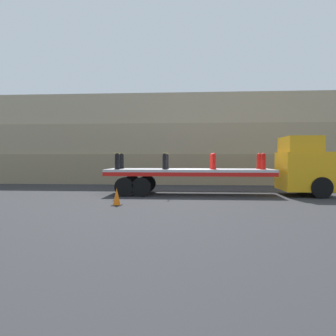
% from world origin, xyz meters
% --- Properties ---
extents(ground_plane, '(120.00, 120.00, 0.00)m').
position_xyz_m(ground_plane, '(0.00, 0.00, 0.00)').
color(ground_plane, '#2D2D30').
extents(rock_cliff, '(60.00, 3.30, 6.62)m').
position_xyz_m(rock_cliff, '(0.00, 7.55, 3.31)').
color(rock_cliff, gray).
rests_on(rock_cliff, ground_plane).
extents(truck_cab, '(2.37, 2.71, 3.03)m').
position_xyz_m(truck_cab, '(5.98, 0.00, 1.52)').
color(truck_cab, orange).
rests_on(truck_cab, ground_plane).
extents(flatbed_trailer, '(8.68, 2.51, 1.35)m').
position_xyz_m(flatbed_trailer, '(-0.77, 0.00, 1.06)').
color(flatbed_trailer, '#B2B2B7').
rests_on(flatbed_trailer, ground_plane).
extents(fire_hydrant_black_near_0, '(0.30, 0.51, 0.84)m').
position_xyz_m(fire_hydrant_black_near_0, '(-3.74, -0.53, 1.76)').
color(fire_hydrant_black_near_0, black).
rests_on(fire_hydrant_black_near_0, flatbed_trailer).
extents(fire_hydrant_black_far_0, '(0.30, 0.51, 0.84)m').
position_xyz_m(fire_hydrant_black_far_0, '(-3.74, 0.53, 1.76)').
color(fire_hydrant_black_far_0, black).
rests_on(fire_hydrant_black_far_0, flatbed_trailer).
extents(fire_hydrant_black_near_1, '(0.30, 0.51, 0.84)m').
position_xyz_m(fire_hydrant_black_near_1, '(-1.25, -0.53, 1.76)').
color(fire_hydrant_black_near_1, black).
rests_on(fire_hydrant_black_near_1, flatbed_trailer).
extents(fire_hydrant_black_far_1, '(0.30, 0.51, 0.84)m').
position_xyz_m(fire_hydrant_black_far_1, '(-1.25, 0.53, 1.76)').
color(fire_hydrant_black_far_1, black).
rests_on(fire_hydrant_black_far_1, flatbed_trailer).
extents(fire_hydrant_red_near_2, '(0.30, 0.51, 0.84)m').
position_xyz_m(fire_hydrant_red_near_2, '(1.25, -0.53, 1.76)').
color(fire_hydrant_red_near_2, red).
rests_on(fire_hydrant_red_near_2, flatbed_trailer).
extents(fire_hydrant_red_far_2, '(0.30, 0.51, 0.84)m').
position_xyz_m(fire_hydrant_red_far_2, '(1.25, 0.53, 1.76)').
color(fire_hydrant_red_far_2, red).
rests_on(fire_hydrant_red_far_2, flatbed_trailer).
extents(fire_hydrant_red_near_3, '(0.30, 0.51, 0.84)m').
position_xyz_m(fire_hydrant_red_near_3, '(3.74, -0.53, 1.76)').
color(fire_hydrant_red_near_3, red).
rests_on(fire_hydrant_red_near_3, flatbed_trailer).
extents(fire_hydrant_red_far_3, '(0.30, 0.51, 0.84)m').
position_xyz_m(fire_hydrant_red_far_3, '(3.74, 0.53, 1.76)').
color(fire_hydrant_red_far_3, red).
rests_on(fire_hydrant_red_far_3, flatbed_trailer).
extents(cargo_strap_rear, '(0.05, 2.61, 0.01)m').
position_xyz_m(cargo_strap_rear, '(-3.74, 0.00, 2.20)').
color(cargo_strap_rear, yellow).
rests_on(cargo_strap_rear, fire_hydrant_black_near_0).
extents(cargo_strap_middle, '(0.05, 2.61, 0.01)m').
position_xyz_m(cargo_strap_middle, '(-1.25, 0.00, 2.20)').
color(cargo_strap_middle, yellow).
rests_on(cargo_strap_middle, fire_hydrant_black_near_1).
extents(traffic_cone, '(0.39, 0.39, 0.72)m').
position_xyz_m(traffic_cone, '(-2.92, -4.21, 0.35)').
color(traffic_cone, black).
rests_on(traffic_cone, ground_plane).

